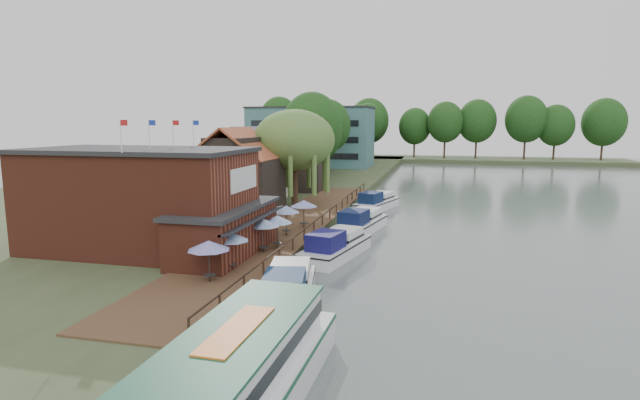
% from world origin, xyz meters
% --- Properties ---
extents(ground, '(260.00, 260.00, 0.00)m').
position_xyz_m(ground, '(0.00, 0.00, 0.00)').
color(ground, '#4F5C5A').
rests_on(ground, ground).
extents(land_bank, '(50.00, 140.00, 1.00)m').
position_xyz_m(land_bank, '(-30.00, 35.00, 0.50)').
color(land_bank, '#384728').
rests_on(land_bank, ground).
extents(quay_deck, '(6.00, 50.00, 0.10)m').
position_xyz_m(quay_deck, '(-8.00, 10.00, 1.05)').
color(quay_deck, '#47301E').
rests_on(quay_deck, land_bank).
extents(quay_rail, '(0.20, 49.00, 1.00)m').
position_xyz_m(quay_rail, '(-5.30, 10.50, 1.50)').
color(quay_rail, black).
rests_on(quay_rail, land_bank).
extents(pub, '(20.00, 11.00, 7.30)m').
position_xyz_m(pub, '(-14.00, -1.00, 4.65)').
color(pub, maroon).
rests_on(pub, land_bank).
extents(hotel_block, '(25.40, 12.40, 12.30)m').
position_xyz_m(hotel_block, '(-22.00, 70.00, 7.15)').
color(hotel_block, '#38666B').
rests_on(hotel_block, land_bank).
extents(cottage_a, '(8.60, 7.60, 8.50)m').
position_xyz_m(cottage_a, '(-15.00, 14.00, 5.25)').
color(cottage_a, black).
rests_on(cottage_a, land_bank).
extents(cottage_b, '(9.60, 8.60, 8.50)m').
position_xyz_m(cottage_b, '(-18.00, 24.00, 5.25)').
color(cottage_b, beige).
rests_on(cottage_b, land_bank).
extents(cottage_c, '(7.60, 7.60, 8.50)m').
position_xyz_m(cottage_c, '(-14.00, 33.00, 5.25)').
color(cottage_c, black).
rests_on(cottage_c, land_bank).
extents(willow, '(8.60, 8.60, 10.43)m').
position_xyz_m(willow, '(-10.50, 19.00, 6.21)').
color(willow, '#476B2D').
rests_on(willow, land_bank).
extents(umbrella_0, '(2.43, 2.43, 2.38)m').
position_xyz_m(umbrella_0, '(-7.84, -6.86, 2.29)').
color(umbrella_0, '#1C1C9A').
rests_on(umbrella_0, quay_deck).
extents(umbrella_1, '(2.22, 2.22, 2.38)m').
position_xyz_m(umbrella_1, '(-7.53, -4.52, 2.29)').
color(umbrella_1, '#1B4A95').
rests_on(umbrella_1, quay_deck).
extents(umbrella_2, '(2.28, 2.28, 2.38)m').
position_xyz_m(umbrella_2, '(-7.11, -0.01, 2.29)').
color(umbrella_2, navy).
rests_on(umbrella_2, quay_deck).
extents(umbrella_3, '(2.13, 2.13, 2.38)m').
position_xyz_m(umbrella_3, '(-6.53, 1.34, 2.29)').
color(umbrella_3, '#1C4E9C').
rests_on(umbrella_3, quay_deck).
extents(umbrella_4, '(2.21, 2.21, 2.38)m').
position_xyz_m(umbrella_4, '(-7.19, 5.50, 2.29)').
color(umbrella_4, '#1B4499').
rests_on(umbrella_4, quay_deck).
extents(umbrella_5, '(2.37, 2.37, 2.38)m').
position_xyz_m(umbrella_5, '(-6.58, 8.56, 2.29)').
color(umbrella_5, navy).
rests_on(umbrella_5, quay_deck).
extents(cruiser_0, '(4.93, 9.93, 2.29)m').
position_xyz_m(cruiser_0, '(-3.36, -6.43, 1.14)').
color(cruiser_0, white).
rests_on(cruiser_0, ground).
extents(cruiser_1, '(4.95, 9.80, 2.25)m').
position_xyz_m(cruiser_1, '(-2.78, 3.78, 1.13)').
color(cruiser_1, silver).
rests_on(cruiser_1, ground).
extents(cruiser_2, '(4.78, 9.92, 2.29)m').
position_xyz_m(cruiser_2, '(-2.39, 13.03, 1.15)').
color(cruiser_2, white).
rests_on(cruiser_2, ground).
extents(cruiser_3, '(5.42, 9.59, 2.18)m').
position_xyz_m(cruiser_3, '(-2.51, 25.70, 1.09)').
color(cruiser_3, white).
rests_on(cruiser_3, ground).
extents(tour_boat, '(4.37, 14.56, 3.16)m').
position_xyz_m(tour_boat, '(-1.84, -17.73, 1.58)').
color(tour_boat, silver).
rests_on(tour_boat, ground).
extents(swan, '(0.44, 0.44, 0.44)m').
position_xyz_m(swan, '(-2.50, -13.01, 0.22)').
color(swan, white).
rests_on(swan, ground).
extents(bank_tree_0, '(8.98, 8.98, 13.64)m').
position_xyz_m(bank_tree_0, '(-14.50, 41.68, 7.82)').
color(bank_tree_0, '#143811').
rests_on(bank_tree_0, land_bank).
extents(bank_tree_1, '(8.70, 8.70, 12.50)m').
position_xyz_m(bank_tree_1, '(-15.75, 49.42, 7.25)').
color(bank_tree_1, '#143811').
rests_on(bank_tree_1, land_bank).
extents(bank_tree_2, '(8.42, 8.42, 13.29)m').
position_xyz_m(bank_tree_2, '(-15.68, 57.57, 7.64)').
color(bank_tree_2, '#143811').
rests_on(bank_tree_2, land_bank).
extents(bank_tree_3, '(8.98, 8.98, 12.97)m').
position_xyz_m(bank_tree_3, '(-17.77, 78.47, 7.49)').
color(bank_tree_3, '#143811').
rests_on(bank_tree_3, land_bank).
extents(bank_tree_4, '(6.30, 6.30, 13.28)m').
position_xyz_m(bank_tree_4, '(-14.34, 84.39, 7.64)').
color(bank_tree_4, '#143811').
rests_on(bank_tree_4, land_bank).
extents(bank_tree_5, '(7.87, 7.87, 13.88)m').
position_xyz_m(bank_tree_5, '(-13.37, 92.91, 7.94)').
color(bank_tree_5, '#143811').
rests_on(bank_tree_5, land_bank).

